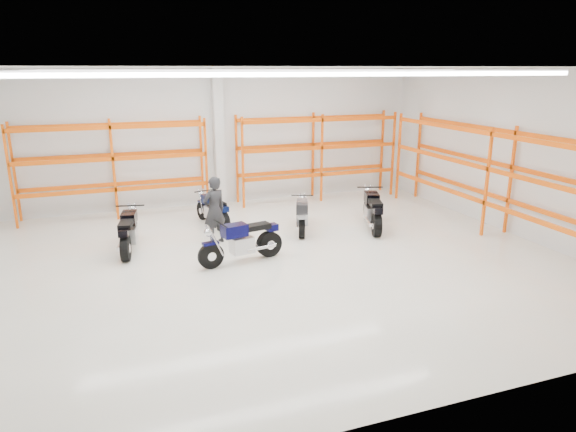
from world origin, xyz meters
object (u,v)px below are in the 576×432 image
object	(u,v)px
motorcycle_back_b	(213,211)
motorcycle_back_c	(302,216)
motorcycle_back_a	(129,233)
structural_column	(219,138)
standing_man	(214,210)
motorcycle_main	(245,242)
motorcycle_back_d	(373,212)

from	to	relation	value
motorcycle_back_b	motorcycle_back_c	bearing A→B (deg)	-33.11
motorcycle_back_a	structural_column	world-z (taller)	structural_column
structural_column	standing_man	bearing A→B (deg)	-104.72
motorcycle_main	standing_man	size ratio (longest dim) A/B	1.20
motorcycle_main	motorcycle_back_d	bearing A→B (deg)	17.16
motorcycle_back_b	structural_column	size ratio (longest dim) A/B	0.43
motorcycle_back_a	standing_man	xyz separation A→B (m)	(2.19, -0.05, 0.40)
motorcycle_back_d	structural_column	world-z (taller)	structural_column
motorcycle_back_b	structural_column	bearing A→B (deg)	72.57
motorcycle_back_a	structural_column	size ratio (longest dim) A/B	0.48
motorcycle_back_a	structural_column	xyz separation A→B (m)	(3.23, 3.90, 1.75)
motorcycle_back_d	motorcycle_back_c	bearing A→B (deg)	169.28
motorcycle_main	structural_column	xyz separation A→B (m)	(0.65, 5.55, 1.75)
motorcycle_back_c	structural_column	size ratio (longest dim) A/B	0.43
motorcycle_back_a	standing_man	world-z (taller)	standing_man
standing_man	motorcycle_back_d	bearing A→B (deg)	155.25
motorcycle_back_c	standing_man	bearing A→B (deg)	-178.54
motorcycle_back_c	standing_man	size ratio (longest dim) A/B	1.07
motorcycle_main	standing_man	bearing A→B (deg)	103.51
motorcycle_main	motorcycle_back_d	size ratio (longest dim) A/B	0.98
standing_man	motorcycle_main	bearing A→B (deg)	82.81
structural_column	motorcycle_back_b	bearing A→B (deg)	-107.43
motorcycle_back_d	standing_man	size ratio (longest dim) A/B	1.22
motorcycle_back_b	motorcycle_back_c	distance (m)	2.65
motorcycle_back_c	structural_column	distance (m)	4.51
motorcycle_back_a	motorcycle_back_b	bearing A→B (deg)	30.64
motorcycle_back_c	motorcycle_back_d	xyz separation A→B (m)	(2.03, -0.38, 0.03)
motorcycle_main	motorcycle_back_b	xyz separation A→B (m)	(-0.11, 3.11, -0.04)
motorcycle_back_b	motorcycle_back_c	size ratio (longest dim) A/B	1.01
motorcycle_main	structural_column	size ratio (longest dim) A/B	0.48
standing_man	motorcycle_back_b	bearing A→B (deg)	-120.92
motorcycle_back_a	motorcycle_back_c	world-z (taller)	motorcycle_back_a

